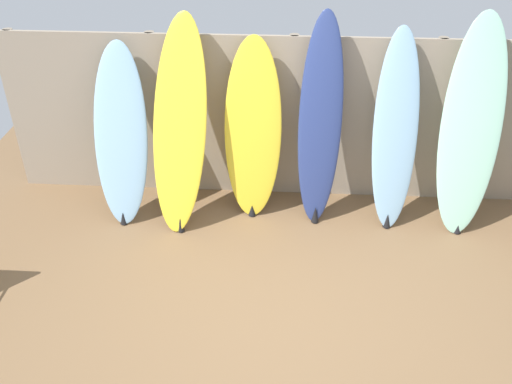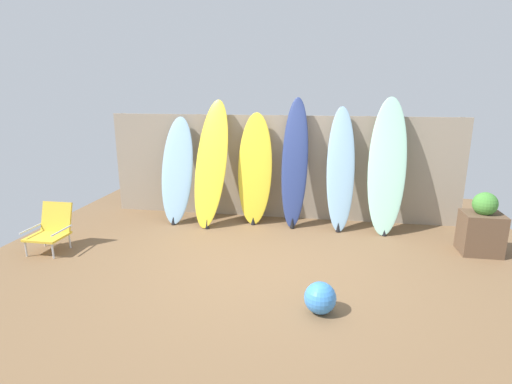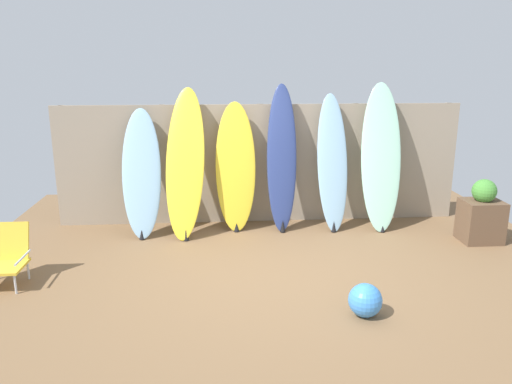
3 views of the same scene
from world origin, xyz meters
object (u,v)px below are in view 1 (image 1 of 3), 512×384
object	(u,v)px
surfboard_seafoam_5	(471,129)
surfboard_skyblue_0	(121,136)
surfboard_yellow_2	(253,131)
surfboard_skyblue_4	(395,133)
surfboard_yellow_1	(180,127)
surfboard_navy_3	(320,123)

from	to	relation	value
surfboard_seafoam_5	surfboard_skyblue_0	bearing A→B (deg)	-179.58
surfboard_yellow_2	surfboard_skyblue_4	size ratio (longest dim) A/B	0.94
surfboard_skyblue_0	surfboard_yellow_1	size ratio (longest dim) A/B	0.86
surfboard_navy_3	surfboard_seafoam_5	bearing A→B (deg)	-2.08
surfboard_skyblue_0	surfboard_yellow_1	xyz separation A→B (m)	(0.62, -0.05, 0.14)
surfboard_yellow_1	surfboard_navy_3	size ratio (longest dim) A/B	0.98
surfboard_skyblue_0	surfboard_navy_3	size ratio (longest dim) A/B	0.84
surfboard_skyblue_4	surfboard_seafoam_5	bearing A→B (deg)	-2.22
surfboard_navy_3	surfboard_skyblue_4	xyz separation A→B (m)	(0.74, -0.03, -0.07)
surfboard_yellow_1	surfboard_seafoam_5	distance (m)	2.83
surfboard_skyblue_0	surfboard_navy_3	bearing A→B (deg)	2.24
surfboard_navy_3	surfboard_skyblue_4	distance (m)	0.75
surfboard_seafoam_5	surfboard_navy_3	bearing A→B (deg)	177.92
surfboard_skyblue_0	surfboard_yellow_2	distance (m)	1.34
surfboard_skyblue_0	surfboard_seafoam_5	distance (m)	3.45
surfboard_yellow_1	surfboard_navy_3	distance (m)	1.39
surfboard_skyblue_0	surfboard_yellow_1	distance (m)	0.64
surfboard_yellow_1	surfboard_skyblue_4	xyz separation A→B (m)	(2.12, 0.10, -0.05)
surfboard_yellow_1	surfboard_navy_3	xyz separation A→B (m)	(1.38, 0.13, 0.02)
surfboard_skyblue_0	surfboard_navy_3	xyz separation A→B (m)	(2.00, 0.08, 0.16)
surfboard_yellow_1	surfboard_seafoam_5	size ratio (longest dim) A/B	0.97
surfboard_navy_3	surfboard_seafoam_5	xyz separation A→B (m)	(1.45, -0.05, 0.01)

